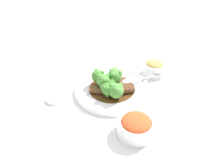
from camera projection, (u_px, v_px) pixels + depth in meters
ground_plane at (112, 91)px, 0.81m from camera, size 4.00×4.00×0.00m
main_plate at (112, 89)px, 0.80m from camera, size 0.27×0.27×0.02m
beef_strip_0 at (107, 80)px, 0.82m from camera, size 0.06×0.08×0.01m
beef_strip_1 at (126, 88)px, 0.78m from camera, size 0.07×0.07×0.02m
beef_strip_2 at (96, 89)px, 0.78m from camera, size 0.05×0.04×0.01m
beef_strip_3 at (125, 83)px, 0.81m from camera, size 0.07×0.07×0.01m
broccoli_floret_0 at (111, 83)px, 0.77m from camera, size 0.04×0.04×0.04m
broccoli_floret_1 at (114, 73)px, 0.82m from camera, size 0.04×0.04×0.05m
broccoli_floret_2 at (111, 87)px, 0.76m from camera, size 0.04×0.04×0.05m
broccoli_floret_3 at (116, 90)px, 0.73m from camera, size 0.05×0.05×0.05m
broccoli_floret_4 at (105, 87)px, 0.76m from camera, size 0.03×0.03×0.04m
broccoli_floret_5 at (115, 76)px, 0.79m from camera, size 0.05×0.05×0.06m
broccoli_floret_6 at (103, 80)px, 0.77m from camera, size 0.05×0.05×0.06m
broccoli_floret_7 at (107, 90)px, 0.74m from camera, size 0.04×0.04×0.05m
broccoli_floret_8 at (98, 76)px, 0.80m from camera, size 0.05×0.05×0.06m
serving_spoon at (134, 81)px, 0.82m from camera, size 0.16×0.17×0.01m
side_bowl_kimchi at (136, 126)px, 0.63m from camera, size 0.11×0.11×0.06m
side_bowl_appetizer at (154, 67)px, 0.89m from camera, size 0.09×0.09×0.06m
sauce_dish at (55, 98)px, 0.76m from camera, size 0.06×0.06×0.01m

